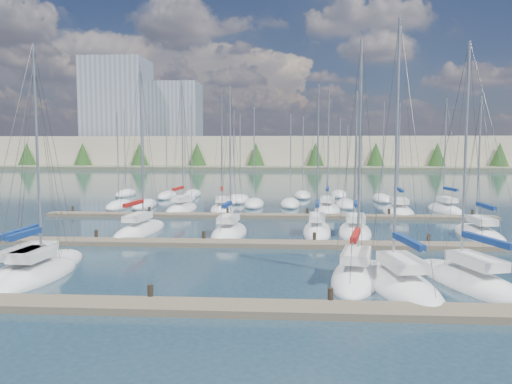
# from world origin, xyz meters

# --- Properties ---
(ground) EXTENTS (400.00, 400.00, 0.00)m
(ground) POSITION_xyz_m (0.00, 60.00, 0.00)
(ground) COLOR #243B48
(ground) RESTS_ON ground
(dock_near) EXTENTS (44.00, 1.93, 1.10)m
(dock_near) POSITION_xyz_m (0.00, 2.01, 0.15)
(dock_near) COLOR #6B5E4C
(dock_near) RESTS_ON ground
(dock_mid) EXTENTS (44.00, 1.93, 1.10)m
(dock_mid) POSITION_xyz_m (0.00, 16.01, 0.15)
(dock_mid) COLOR #6B5E4C
(dock_mid) RESTS_ON ground
(dock_far) EXTENTS (44.00, 1.93, 1.10)m
(dock_far) POSITION_xyz_m (0.00, 30.01, 0.15)
(dock_far) COLOR #6B5E4C
(dock_far) RESTS_ON ground
(sailboat_b) EXTENTS (3.50, 9.97, 13.36)m
(sailboat_b) POSITION_xyz_m (-11.89, 7.63, 0.17)
(sailboat_b) COLOR white
(sailboat_b) RESTS_ON ground
(sailboat_r) EXTENTS (3.17, 7.92, 12.77)m
(sailboat_r) POSITION_xyz_m (18.90, 35.65, 0.19)
(sailboat_r) COLOR white
(sailboat_r) RESTS_ON ground
(sailboat_q) EXTENTS (3.56, 8.60, 12.19)m
(sailboat_q) POSITION_xyz_m (13.59, 34.13, 0.17)
(sailboat_q) COLOR white
(sailboat_q) RESTS_ON ground
(sailboat_d) EXTENTS (4.15, 8.44, 13.29)m
(sailboat_d) POSITION_xyz_m (5.75, 7.66, 0.19)
(sailboat_d) COLOR white
(sailboat_d) RESTS_ON ground
(sailboat_n) EXTENTS (3.18, 8.48, 14.91)m
(sailboat_n) POSITION_xyz_m (-9.49, 34.56, 0.20)
(sailboat_n) COLOR white
(sailboat_n) RESTS_ON ground
(sailboat_c) EXTENTS (3.11, 7.21, 11.99)m
(sailboat_c) POSITION_xyz_m (-11.26, 6.66, 0.18)
(sailboat_c) COLOR white
(sailboat_c) RESTS_ON ground
(sailboat_e) EXTENTS (4.12, 9.23, 14.05)m
(sailboat_e) POSITION_xyz_m (7.65, 6.30, 0.18)
(sailboat_e) COLOR white
(sailboat_e) RESTS_ON ground
(sailboat_m) EXTENTS (2.62, 8.25, 11.58)m
(sailboat_m) POSITION_xyz_m (16.88, 20.64, 0.18)
(sailboat_m) COLOR white
(sailboat_m) RESTS_ON ground
(sailboat_k) EXTENTS (2.69, 8.38, 12.67)m
(sailboat_k) POSITION_xyz_m (4.44, 21.56, 0.19)
(sailboat_k) COLOR white
(sailboat_k) RESTS_ON ground
(sailboat_i) EXTENTS (3.41, 9.04, 14.36)m
(sailboat_i) POSITION_xyz_m (-9.89, 20.70, 0.19)
(sailboat_i) COLOR white
(sailboat_i) RESTS_ON ground
(sailboat_j) EXTENTS (3.05, 7.45, 12.44)m
(sailboat_j) POSITION_xyz_m (-2.54, 20.20, 0.18)
(sailboat_j) COLOR white
(sailboat_j) RESTS_ON ground
(sailboat_o) EXTENTS (3.37, 7.15, 13.09)m
(sailboat_o) POSITION_xyz_m (-5.01, 34.31, 0.19)
(sailboat_o) COLOR white
(sailboat_o) RESTS_ON ground
(sailboat_p) EXTENTS (3.48, 8.36, 13.80)m
(sailboat_p) POSITION_xyz_m (6.29, 35.10, 0.18)
(sailboat_p) COLOR white
(sailboat_p) RESTS_ON ground
(sailboat_f) EXTENTS (5.00, 9.46, 12.99)m
(sailboat_f) POSITION_xyz_m (11.33, 6.85, 0.18)
(sailboat_f) COLOR white
(sailboat_f) RESTS_ON ground
(sailboat_l) EXTENTS (3.19, 8.07, 12.09)m
(sailboat_l) POSITION_xyz_m (7.45, 21.40, 0.18)
(sailboat_l) COLOR white
(sailboat_l) RESTS_ON ground
(distant_boats) EXTENTS (36.93, 20.75, 13.30)m
(distant_boats) POSITION_xyz_m (-4.34, 43.76, 0.29)
(distant_boats) COLOR #9EA0A5
(distant_boats) RESTS_ON ground
(shoreline) EXTENTS (400.00, 60.00, 38.00)m
(shoreline) POSITION_xyz_m (-13.29, 149.77, 7.44)
(shoreline) COLOR #666B51
(shoreline) RESTS_ON ground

